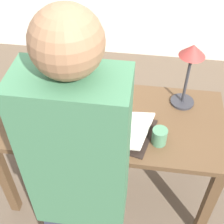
{
  "coord_description": "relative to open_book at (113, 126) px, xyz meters",
  "views": [
    {
      "loc": [
        0.2,
        -1.31,
        2.07
      ],
      "look_at": [
        0.02,
        -0.04,
        0.82
      ],
      "focal_mm": 50.0,
      "sensor_mm": 36.0,
      "label": 1
    }
  ],
  "objects": [
    {
      "name": "reading_lamp",
      "position": [
        0.4,
        0.28,
        0.29
      ],
      "size": [
        0.15,
        0.15,
        0.42
      ],
      "color": "#2D2D33",
      "rests_on": "reading_desk"
    },
    {
      "name": "reading_desk",
      "position": [
        -0.03,
        0.09,
        -0.13
      ],
      "size": [
        1.38,
        0.66,
        0.74
      ],
      "color": "brown",
      "rests_on": "ground_plane"
    },
    {
      "name": "ground_plane",
      "position": [
        -0.03,
        0.09,
        -0.76
      ],
      "size": [
        12.0,
        12.0,
        0.0
      ],
      "primitive_type": "plane",
      "color": "brown"
    },
    {
      "name": "book_stack_tall",
      "position": [
        -0.48,
        0.08,
        0.08
      ],
      "size": [
        0.24,
        0.31,
        0.2
      ],
      "color": "#1E284C",
      "rests_on": "reading_desk"
    },
    {
      "name": "person_reader",
      "position": [
        -0.05,
        -0.55,
        0.11
      ],
      "size": [
        0.36,
        0.22,
        1.73
      ],
      "rotation": [
        0.0,
        0.0,
        3.14
      ],
      "color": "#2D3342",
      "rests_on": "ground_plane"
    },
    {
      "name": "open_book",
      "position": [
        0.0,
        0.0,
        0.0
      ],
      "size": [
        0.51,
        0.4,
        0.07
      ],
      "rotation": [
        0.0,
        0.0,
        -0.24
      ],
      "color": "black",
      "rests_on": "reading_desk"
    },
    {
      "name": "coffee_mug",
      "position": [
        0.27,
        -0.07,
        0.03
      ],
      "size": [
        0.08,
        0.12,
        0.1
      ],
      "rotation": [
        0.0,
        0.0,
        1.36
      ],
      "color": "#4C7F5B",
      "rests_on": "reading_desk"
    },
    {
      "name": "book_standing_upright",
      "position": [
        -0.31,
        0.05,
        0.1
      ],
      "size": [
        0.05,
        0.15,
        0.25
      ],
      "rotation": [
        0.0,
        0.0,
        -0.14
      ],
      "color": "maroon",
      "rests_on": "reading_desk"
    }
  ]
}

